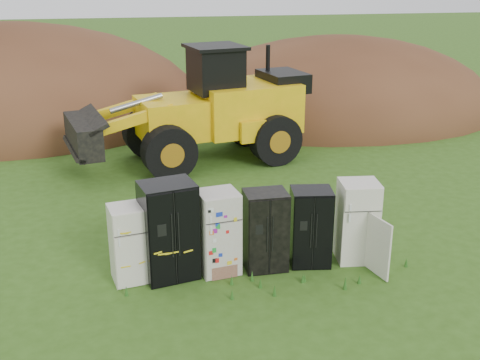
{
  "coord_description": "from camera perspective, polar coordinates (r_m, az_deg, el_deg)",
  "views": [
    {
      "loc": [
        -2.14,
        -10.76,
        5.92
      ],
      "look_at": [
        0.16,
        2.0,
        1.2
      ],
      "focal_mm": 45.0,
      "sensor_mm": 36.0,
      "label": 1
    }
  ],
  "objects": [
    {
      "name": "dirt_mound_right",
      "position": [
        25.53,
        8.97,
        6.35
      ],
      "size": [
        13.5,
        9.9,
        6.29
      ],
      "primitive_type": "ellipsoid",
      "color": "#4D2A18",
      "rests_on": "ground"
    },
    {
      "name": "fridge_open_door",
      "position": [
        12.71,
        11.05,
        -3.86
      ],
      "size": [
        0.85,
        0.8,
        1.73
      ],
      "primitive_type": null,
      "rotation": [
        0.0,
        0.0,
        -0.1
      ],
      "color": "silver",
      "rests_on": "ground"
    },
    {
      "name": "ground",
      "position": [
        12.47,
        0.93,
        -8.37
      ],
      "size": [
        120.0,
        120.0,
        0.0
      ],
      "primitive_type": "plane",
      "color": "#315316",
      "rests_on": "ground"
    },
    {
      "name": "fridge_dark_mid",
      "position": [
        12.17,
        2.42,
        -4.79
      ],
      "size": [
        0.86,
        0.71,
        1.65
      ],
      "primitive_type": null,
      "rotation": [
        0.0,
        0.0,
        0.02
      ],
      "color": "black",
      "rests_on": "ground"
    },
    {
      "name": "fridge_black_side",
      "position": [
        11.85,
        -6.78,
        -4.79
      ],
      "size": [
        1.19,
        1.03,
        1.97
      ],
      "primitive_type": null,
      "rotation": [
        0.0,
        0.0,
        0.23
      ],
      "color": "black",
      "rests_on": "ground"
    },
    {
      "name": "fridge_leftmost",
      "position": [
        11.91,
        -10.48,
        -5.95
      ],
      "size": [
        0.8,
        0.78,
        1.55
      ],
      "primitive_type": null,
      "rotation": [
        0.0,
        0.0,
        0.2
      ],
      "color": "silver",
      "rests_on": "ground"
    },
    {
      "name": "dirt_mound_left",
      "position": [
        26.08,
        -21.11,
        5.53
      ],
      "size": [
        15.9,
        11.93,
        7.52
      ],
      "primitive_type": "ellipsoid",
      "color": "#4D2A18",
      "rests_on": "ground"
    },
    {
      "name": "fridge_sticker",
      "position": [
        12.01,
        -2.06,
        -4.97
      ],
      "size": [
        0.87,
        0.82,
        1.72
      ],
      "primitive_type": null,
      "rotation": [
        0.0,
        0.0,
        0.17
      ],
      "color": "silver",
      "rests_on": "ground"
    },
    {
      "name": "wheel_loader",
      "position": [
        18.43,
        -4.91,
        6.96
      ],
      "size": [
        7.87,
        4.58,
        3.57
      ],
      "primitive_type": null,
      "rotation": [
        0.0,
        0.0,
        0.23
      ],
      "color": "yellow",
      "rests_on": "ground"
    },
    {
      "name": "fridge_black_right",
      "position": [
        12.42,
        6.71,
        -4.44
      ],
      "size": [
        0.89,
        0.78,
        1.63
      ],
      "primitive_type": null,
      "rotation": [
        0.0,
        0.0,
        -0.13
      ],
      "color": "black",
      "rests_on": "ground"
    }
  ]
}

